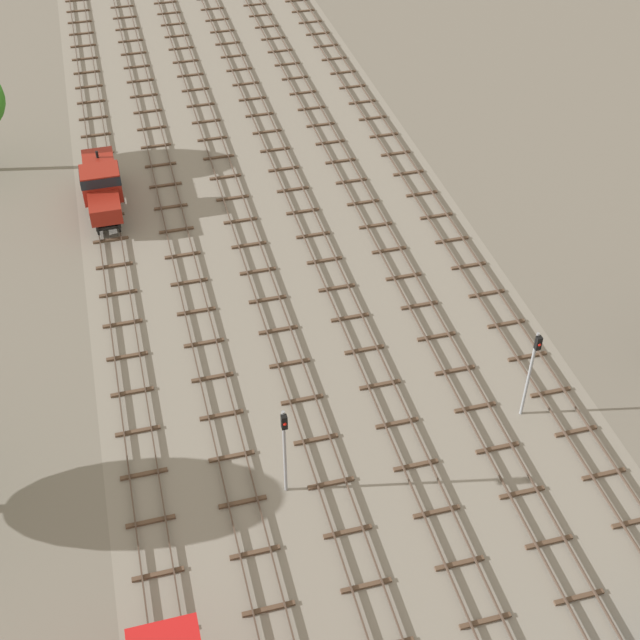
% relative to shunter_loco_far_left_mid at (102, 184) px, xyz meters
% --- Properties ---
extents(ground_plane, '(480.00, 480.00, 0.00)m').
position_rel_shunter_loco_far_left_mid_xyz_m(ground_plane, '(11.28, -6.70, -2.01)').
color(ground_plane, slate).
extents(ballast_bed, '(26.57, 176.00, 0.01)m').
position_rel_shunter_loco_far_left_mid_xyz_m(ballast_bed, '(11.28, -6.70, -2.01)').
color(ballast_bed, gray).
rests_on(ballast_bed, ground).
extents(track_far_left, '(2.40, 126.00, 0.29)m').
position_rel_shunter_loco_far_left_mid_xyz_m(track_far_left, '(0.00, -5.70, -1.87)').
color(track_far_left, '#47382D').
rests_on(track_far_left, ground).
extents(track_left, '(2.40, 126.00, 0.29)m').
position_rel_shunter_loco_far_left_mid_xyz_m(track_left, '(4.51, -5.70, -1.87)').
color(track_left, '#47382D').
rests_on(track_left, ground).
extents(track_centre_left, '(2.40, 126.00, 0.29)m').
position_rel_shunter_loco_far_left_mid_xyz_m(track_centre_left, '(9.03, -5.70, -1.87)').
color(track_centre_left, '#47382D').
rests_on(track_centre_left, ground).
extents(track_centre, '(2.40, 126.00, 0.29)m').
position_rel_shunter_loco_far_left_mid_xyz_m(track_centre, '(13.54, -5.70, -1.87)').
color(track_centre, '#47382D').
rests_on(track_centre, ground).
extents(track_centre_right, '(2.40, 126.00, 0.29)m').
position_rel_shunter_loco_far_left_mid_xyz_m(track_centre_right, '(18.05, -5.70, -1.87)').
color(track_centre_right, '#47382D').
rests_on(track_centre_right, ground).
extents(track_right, '(2.40, 126.00, 0.29)m').
position_rel_shunter_loco_far_left_mid_xyz_m(track_right, '(22.57, -5.70, -1.87)').
color(track_right, '#47382D').
rests_on(track_right, ground).
extents(shunter_loco_far_left_mid, '(2.74, 8.46, 3.10)m').
position_rel_shunter_loco_far_left_mid_xyz_m(shunter_loco_far_left_mid, '(0.00, 0.00, 0.00)').
color(shunter_loco_far_left_mid, maroon).
rests_on(shunter_loco_far_left_mid, ground).
extents(signal_post_nearest, '(0.28, 0.47, 5.86)m').
position_rel_shunter_loco_far_left_mid_xyz_m(signal_post_nearest, '(20.31, -26.25, 1.68)').
color(signal_post_nearest, gray).
rests_on(signal_post_nearest, ground).
extents(signal_post_near, '(0.28, 0.47, 5.68)m').
position_rel_shunter_loco_far_left_mid_xyz_m(signal_post_near, '(6.77, -28.01, 1.58)').
color(signal_post_near, gray).
rests_on(signal_post_near, ground).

